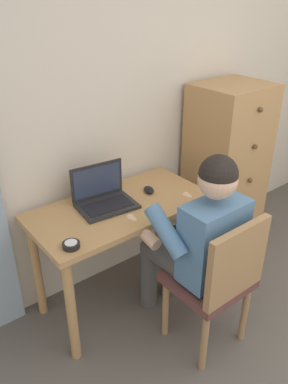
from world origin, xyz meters
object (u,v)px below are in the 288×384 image
laptop (104,197)px  computer_mouse (149,190)px  person_seated (196,236)px  dresser (225,170)px  desk_clock (71,245)px  desk (121,222)px  chair (218,279)px

laptop → computer_mouse: (0.32, -0.04, -0.04)m
person_seated → laptop: person_seated is taller
computer_mouse → dresser: bearing=23.3°
desk_clock → desk: bearing=23.7°
desk → dresser: bearing=3.7°
person_seated → computer_mouse: size_ratio=12.05×
dresser → person_seated: size_ratio=1.09×
dresser → computer_mouse: size_ratio=13.17×
dresser → laptop: dresser is taller
dresser → chair: 1.12m
dresser → computer_mouse: (-0.79, -0.04, 0.10)m
desk → dresser: 1.04m
dresser → computer_mouse: bearing=-177.2°
desk → chair: chair is taller
computer_mouse → person_seated: bearing=-75.6°
laptop → computer_mouse: size_ratio=3.65×
desk → desk_clock: size_ratio=12.37×
chair → computer_mouse: 0.72m
laptop → desk_clock: laptop is taller
person_seated → desk: bearing=112.3°
desk_clock → dresser: bearing=10.0°
dresser → person_seated: (-0.85, -0.53, 0.02)m
chair → person_seated: 0.26m
dresser → chair: (-0.85, -0.71, -0.16)m
person_seated → laptop: (-0.26, 0.53, 0.11)m
dresser → person_seated: dresser is taller
dresser → laptop: 1.12m
laptop → desk_clock: 0.46m
computer_mouse → desk_clock: size_ratio=1.11×
desk → person_seated: size_ratio=0.92×
desk → desk_clock: (-0.45, -0.20, 0.14)m
chair → desk_clock: (-0.63, 0.45, 0.26)m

